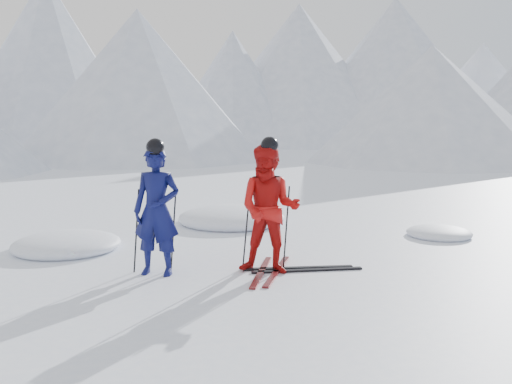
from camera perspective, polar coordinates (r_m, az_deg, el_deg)
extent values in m
plane|color=white|center=(9.14, 12.16, -6.95)|extent=(160.00, 160.00, 0.00)
cone|color=#B2BCD1|center=(49.50, -20.99, 12.54)|extent=(23.96, 23.96, 14.35)
cone|color=#B2BCD1|center=(59.53, -12.96, 10.70)|extent=(17.69, 17.69, 11.93)
cone|color=#B2BCD1|center=(52.36, -2.44, 10.78)|extent=(19.63, 19.63, 10.85)
cone|color=#B2BCD1|center=(56.69, 4.51, 12.16)|extent=(23.31, 23.31, 14.15)
cone|color=#B2BCD1|center=(58.82, 14.30, 12.14)|extent=(28.94, 28.94, 14.88)
cone|color=silver|center=(64.25, 22.59, 9.54)|extent=(24.45, 24.45, 10.76)
cone|color=#B2BCD1|center=(32.16, 17.88, 8.76)|extent=(14.00, 14.00, 6.50)
cone|color=#B2BCD1|center=(34.20, -12.22, 10.93)|extent=(16.00, 16.00, 9.00)
imported|color=#0B0F47|center=(8.03, -10.42, -1.98)|extent=(0.81, 0.67, 1.90)
imported|color=#B3100E|center=(8.00, 1.42, -1.82)|extent=(1.14, 1.02, 1.92)
cylinder|color=black|center=(8.23, -12.48, -4.03)|extent=(0.13, 0.09, 1.26)
cylinder|color=black|center=(8.34, -8.67, -3.80)|extent=(0.13, 0.07, 1.26)
cylinder|color=black|center=(8.23, -1.01, -3.81)|extent=(0.13, 0.10, 1.28)
cylinder|color=black|center=(8.26, 3.21, -3.78)|extent=(0.13, 0.09, 1.28)
cube|color=black|center=(8.17, 0.57, -8.39)|extent=(0.67, 1.63, 0.03)
cube|color=black|center=(8.22, 2.22, -8.30)|extent=(0.78, 1.59, 0.03)
cube|color=black|center=(8.40, 4.45, -7.98)|extent=(1.70, 0.24, 0.03)
cube|color=black|center=(8.29, 5.40, -8.20)|extent=(1.70, 0.18, 0.03)
ellipsoid|color=white|center=(10.19, -19.27, -5.73)|extent=(1.88, 1.88, 0.41)
ellipsoid|color=white|center=(11.33, 18.69, -4.42)|extent=(1.27, 1.27, 0.28)
ellipsoid|color=white|center=(12.14, -2.59, -3.28)|extent=(2.38, 2.38, 0.52)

